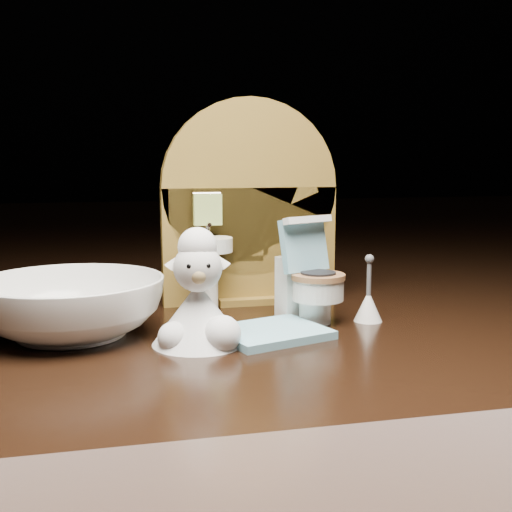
{
  "coord_description": "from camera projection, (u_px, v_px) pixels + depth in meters",
  "views": [
    {
      "loc": [
        -0.1,
        -0.4,
        0.11
      ],
      "look_at": [
        -0.01,
        -0.01,
        0.05
      ],
      "focal_mm": 45.0,
      "sensor_mm": 36.0,
      "label": 1
    }
  ],
  "objects": [
    {
      "name": "backdrop_panel",
      "position": [
        248.0,
        214.0,
        0.47
      ],
      "size": [
        0.13,
        0.05,
        0.15
      ],
      "color": "olive",
      "rests_on": "ground"
    },
    {
      "name": "toilet_brush",
      "position": [
        368.0,
        304.0,
        0.42
      ],
      "size": [
        0.02,
        0.02,
        0.04
      ],
      "color": "white",
      "rests_on": "ground"
    },
    {
      "name": "plush_lamb",
      "position": [
        199.0,
        304.0,
        0.37
      ],
      "size": [
        0.05,
        0.05,
        0.07
      ],
      "rotation": [
        0.0,
        0.0,
        -0.1
      ],
      "color": "white",
      "rests_on": "ground"
    },
    {
      "name": "bath_mat",
      "position": [
        271.0,
        333.0,
        0.39
      ],
      "size": [
        0.08,
        0.07,
        0.0
      ],
      "primitive_type": "cube",
      "rotation": [
        0.0,
        0.0,
        0.31
      ],
      "color": "#7AB7CA",
      "rests_on": "ground"
    },
    {
      "name": "ceramic_bowl",
      "position": [
        71.0,
        307.0,
        0.39
      ],
      "size": [
        0.13,
        0.13,
        0.04
      ],
      "primitive_type": "imported",
      "rotation": [
        0.0,
        0.0,
        0.17
      ],
      "color": "white",
      "rests_on": "ground"
    },
    {
      "name": "toy_toilet",
      "position": [
        309.0,
        283.0,
        0.42
      ],
      "size": [
        0.04,
        0.05,
        0.07
      ],
      "rotation": [
        0.0,
        0.0,
        0.41
      ],
      "color": "white",
      "rests_on": "ground"
    }
  ]
}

